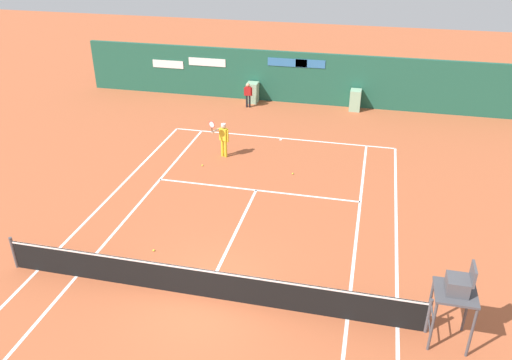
# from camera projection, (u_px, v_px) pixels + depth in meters

# --- Properties ---
(ground_plane) EXTENTS (80.00, 80.00, 0.01)m
(ground_plane) POSITION_uv_depth(u_px,v_px,m) (211.00, 284.00, 15.06)
(ground_plane) COLOR #B25633
(tennis_net) EXTENTS (12.10, 0.10, 1.07)m
(tennis_net) POSITION_uv_depth(u_px,v_px,m) (204.00, 282.00, 14.33)
(tennis_net) COLOR #4C4C51
(tennis_net) RESTS_ON ground_plane
(sponsor_back_wall) EXTENTS (25.00, 1.02, 2.84)m
(sponsor_back_wall) POSITION_uv_depth(u_px,v_px,m) (300.00, 79.00, 28.55)
(sponsor_back_wall) COLOR #1E5642
(sponsor_back_wall) RESTS_ON ground_plane
(umpire_chair) EXTENTS (1.00, 1.00, 2.35)m
(umpire_chair) POSITION_uv_depth(u_px,v_px,m) (457.00, 291.00, 12.38)
(umpire_chair) COLOR #47474C
(umpire_chair) RESTS_ON ground_plane
(player_on_baseline) EXTENTS (0.78, 0.63, 1.79)m
(player_on_baseline) POSITION_uv_depth(u_px,v_px,m) (223.00, 137.00, 22.39)
(player_on_baseline) COLOR yellow
(player_on_baseline) RESTS_ON ground_plane
(ball_kid_centre_post) EXTENTS (0.45, 0.21, 1.36)m
(ball_kid_centre_post) POSITION_uv_depth(u_px,v_px,m) (248.00, 94.00, 28.16)
(ball_kid_centre_post) COLOR black
(ball_kid_centre_post) RESTS_ON ground_plane
(tennis_ball_mid_court) EXTENTS (0.07, 0.07, 0.07)m
(tennis_ball_mid_court) POSITION_uv_depth(u_px,v_px,m) (154.00, 250.00, 16.48)
(tennis_ball_mid_court) COLOR #CCE033
(tennis_ball_mid_court) RESTS_ON ground_plane
(tennis_ball_near_service_line) EXTENTS (0.07, 0.07, 0.07)m
(tennis_ball_near_service_line) POSITION_uv_depth(u_px,v_px,m) (293.00, 174.00, 21.27)
(tennis_ball_near_service_line) COLOR #CCE033
(tennis_ball_near_service_line) RESTS_ON ground_plane
(tennis_ball_by_sideline) EXTENTS (0.07, 0.07, 0.07)m
(tennis_ball_by_sideline) POSITION_uv_depth(u_px,v_px,m) (202.00, 165.00, 21.95)
(tennis_ball_by_sideline) COLOR #CCE033
(tennis_ball_by_sideline) RESTS_ON ground_plane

